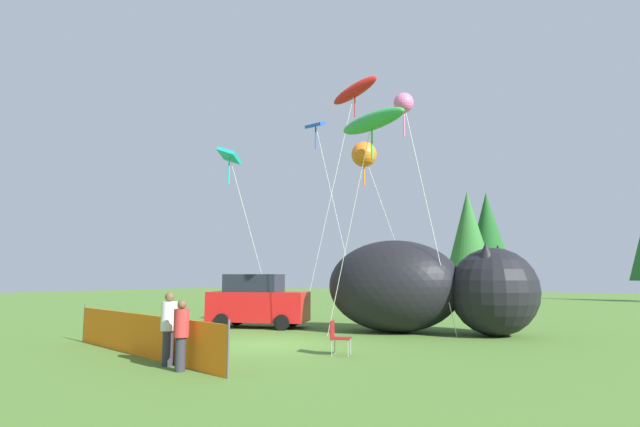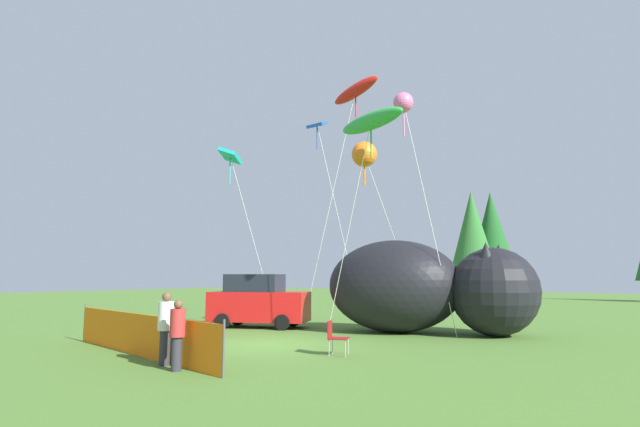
# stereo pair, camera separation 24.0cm
# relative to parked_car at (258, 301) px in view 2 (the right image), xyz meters

# --- Properties ---
(ground_plane) EXTENTS (120.00, 120.00, 0.00)m
(ground_plane) POSITION_rel_parked_car_xyz_m (3.81, -3.72, -1.07)
(ground_plane) COLOR #4C752D
(parked_car) EXTENTS (4.41, 3.07, 2.21)m
(parked_car) POSITION_rel_parked_car_xyz_m (0.00, 0.00, 0.00)
(parked_car) COLOR red
(parked_car) RESTS_ON ground
(folding_chair) EXTENTS (0.67, 0.67, 0.92)m
(folding_chair) POSITION_rel_parked_car_xyz_m (6.69, -4.26, -0.53)
(folding_chair) COLOR maroon
(folding_chair) RESTS_ON ground
(inflatable_cat) EXTENTS (8.00, 4.92, 3.50)m
(inflatable_cat) POSITION_rel_parked_car_xyz_m (6.59, 1.89, 0.55)
(inflatable_cat) COLOR black
(inflatable_cat) RESTS_ON ground
(safety_fence) EXTENTS (8.21, 1.63, 1.22)m
(safety_fence) POSITION_rel_parked_car_xyz_m (2.39, -7.38, -0.52)
(safety_fence) COLOR orange
(safety_fence) RESTS_ON ground
(spectator_in_blue_shirt) EXTENTS (0.35, 0.35, 1.59)m
(spectator_in_blue_shirt) POSITION_rel_parked_car_xyz_m (5.02, -8.22, -0.20)
(spectator_in_blue_shirt) COLOR #2D2D38
(spectator_in_blue_shirt) RESTS_ON ground
(spectator_in_black_shirt) EXTENTS (0.38, 0.38, 1.74)m
(spectator_in_black_shirt) POSITION_rel_parked_car_xyz_m (4.21, -7.92, -0.12)
(spectator_in_black_shirt) COLOR #2D2D38
(spectator_in_black_shirt) RESTS_ON ground
(kite_red_lizard) EXTENTS (3.39, 1.82, 11.49)m
(kite_red_lizard) POSITION_rel_parked_car_xyz_m (2.62, 3.69, 9.75)
(kite_red_lizard) COLOR silver
(kite_red_lizard) RESTS_ON ground
(kite_blue_box) EXTENTS (3.05, 1.05, 10.35)m
(kite_blue_box) POSITION_rel_parked_car_xyz_m (-0.49, 4.99, 8.76)
(kite_blue_box) COLOR silver
(kite_blue_box) RESTS_ON ground
(kite_green_fish) EXTENTS (3.80, 1.80, 7.77)m
(kite_green_fish) POSITION_rel_parked_car_xyz_m (6.21, -1.27, 6.31)
(kite_green_fish) COLOR silver
(kite_green_fish) RESTS_ON ground
(kite_teal_diamond) EXTENTS (1.63, 2.64, 7.82)m
(kite_teal_diamond) POSITION_rel_parked_car_xyz_m (-1.46, -0.33, 6.24)
(kite_teal_diamond) COLOR silver
(kite_teal_diamond) RESTS_ON ground
(kite_pink_octopus) EXTENTS (1.76, 1.41, 8.88)m
(kite_pink_octopus) POSITION_rel_parked_car_xyz_m (6.62, 0.50, 7.38)
(kite_pink_octopus) COLOR silver
(kite_pink_octopus) RESTS_ON ground
(kite_orange_flower) EXTENTS (2.07, 2.83, 7.62)m
(kite_orange_flower) POSITION_rel_parked_car_xyz_m (4.30, 1.59, 6.01)
(kite_orange_flower) COLOR silver
(kite_orange_flower) RESTS_ON ground
(horizon_tree_west) EXTENTS (3.92, 3.92, 9.35)m
(horizon_tree_west) POSITION_rel_parked_car_xyz_m (1.80, 27.34, 4.67)
(horizon_tree_west) COLOR brown
(horizon_tree_west) RESTS_ON ground
(horizon_tree_mid) EXTENTS (3.80, 3.80, 9.08)m
(horizon_tree_mid) POSITION_rel_parked_car_xyz_m (1.08, 24.44, 4.50)
(horizon_tree_mid) COLOR brown
(horizon_tree_mid) RESTS_ON ground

